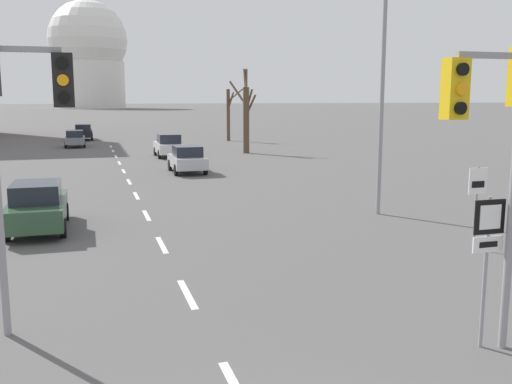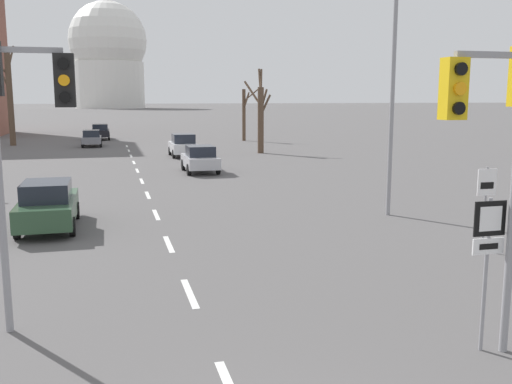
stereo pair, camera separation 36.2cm
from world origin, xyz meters
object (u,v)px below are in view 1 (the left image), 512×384
(traffic_signal_near_left, at_px, (17,112))
(street_lamp_right, at_px, (375,66))
(sedan_near_left, at_px, (38,206))
(sedan_far_left, at_px, (169,145))
(sedan_near_right, at_px, (75,138))
(sedan_mid_centre, at_px, (187,159))
(traffic_signal_near_right, at_px, (497,121))
(speed_limit_sign, at_px, (477,193))
(route_sign_post, at_px, (487,245))
(sedan_far_right, at_px, (83,132))

(traffic_signal_near_left, bearing_deg, street_lamp_right, 35.41)
(sedan_near_left, height_order, sedan_far_left, sedan_far_left)
(sedan_near_right, xyz_separation_m, sedan_mid_centre, (6.60, -20.15, 0.04))
(traffic_signal_near_right, height_order, sedan_far_left, traffic_signal_near_right)
(sedan_near_left, relative_size, sedan_far_left, 1.07)
(street_lamp_right, distance_m, sedan_far_left, 24.15)
(speed_limit_sign, height_order, sedan_mid_centre, speed_limit_sign)
(sedan_far_left, bearing_deg, traffic_signal_near_right, -88.88)
(traffic_signal_near_left, relative_size, route_sign_post, 2.01)
(sedan_far_left, bearing_deg, route_sign_post, -88.75)
(street_lamp_right, bearing_deg, sedan_far_left, 100.60)
(traffic_signal_near_right, relative_size, speed_limit_sign, 2.16)
(traffic_signal_near_left, height_order, sedan_mid_centre, traffic_signal_near_left)
(speed_limit_sign, relative_size, sedan_near_right, 0.64)
(traffic_signal_near_right, relative_size, sedan_near_left, 1.20)
(traffic_signal_near_left, bearing_deg, route_sign_post, -21.03)
(speed_limit_sign, height_order, sedan_near_right, speed_limit_sign)
(street_lamp_right, relative_size, sedan_near_left, 2.07)
(street_lamp_right, distance_m, sedan_near_right, 36.20)
(sedan_near_left, bearing_deg, sedan_far_left, 71.64)
(route_sign_post, bearing_deg, street_lamp_right, 71.83)
(traffic_signal_near_left, height_order, route_sign_post, traffic_signal_near_left)
(route_sign_post, bearing_deg, sedan_far_left, 91.25)
(traffic_signal_near_right, distance_m, traffic_signal_near_left, 8.23)
(traffic_signal_near_right, distance_m, street_lamp_right, 11.81)
(sedan_near_right, bearing_deg, sedan_near_left, -91.10)
(traffic_signal_near_right, height_order, sedan_near_left, traffic_signal_near_right)
(traffic_signal_near_right, xyz_separation_m, sedan_near_left, (-8.13, 11.95, -3.18))
(route_sign_post, relative_size, sedan_far_right, 0.59)
(sedan_near_left, height_order, sedan_far_right, sedan_far_right)
(traffic_signal_near_left, relative_size, street_lamp_right, 0.60)
(route_sign_post, xyz_separation_m, sedan_near_right, (-7.57, 45.11, -1.09))
(traffic_signal_near_left, relative_size, speed_limit_sign, 2.23)
(sedan_mid_centre, height_order, sedan_far_right, sedan_far_right)
(traffic_signal_near_right, relative_size, street_lamp_right, 0.58)
(street_lamp_right, xyz_separation_m, sedan_mid_centre, (-4.58, 13.96, -4.67))
(speed_limit_sign, distance_m, street_lamp_right, 6.60)
(route_sign_post, relative_size, sedan_near_right, 0.71)
(street_lamp_right, xyz_separation_m, sedan_near_right, (-11.18, 34.11, -4.71))
(route_sign_post, bearing_deg, traffic_signal_near_right, -121.09)
(speed_limit_sign, bearing_deg, sedan_near_right, 106.51)
(traffic_signal_near_right, xyz_separation_m, sedan_far_left, (-0.68, 34.43, -3.15))
(traffic_signal_near_left, xyz_separation_m, speed_limit_sign, (11.83, 2.68, -2.47))
(traffic_signal_near_left, distance_m, speed_limit_sign, 12.38)
(traffic_signal_near_right, relative_size, sedan_near_right, 1.38)
(sedan_near_right, height_order, sedan_far_right, sedan_far_right)
(sedan_near_right, relative_size, sedan_far_left, 0.93)
(sedan_near_right, bearing_deg, street_lamp_right, -71.85)
(traffic_signal_near_left, distance_m, street_lamp_right, 13.94)
(speed_limit_sign, bearing_deg, route_sign_post, -126.18)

